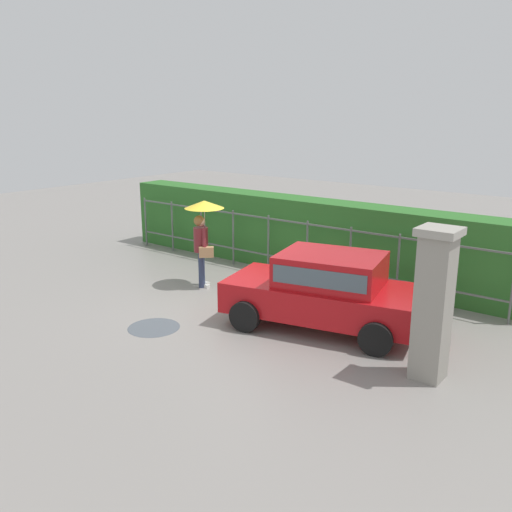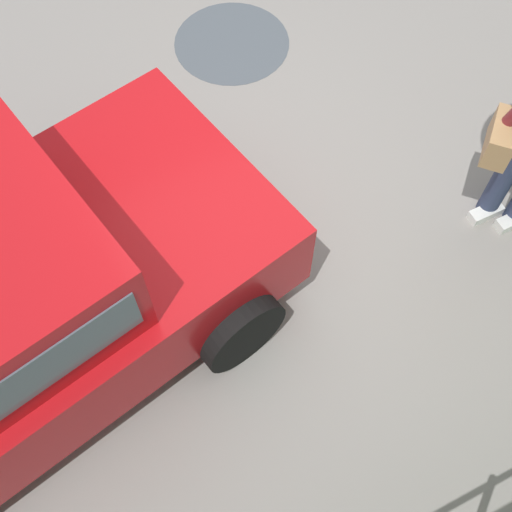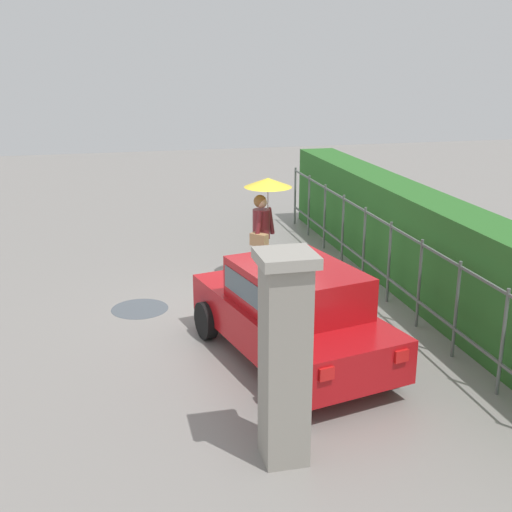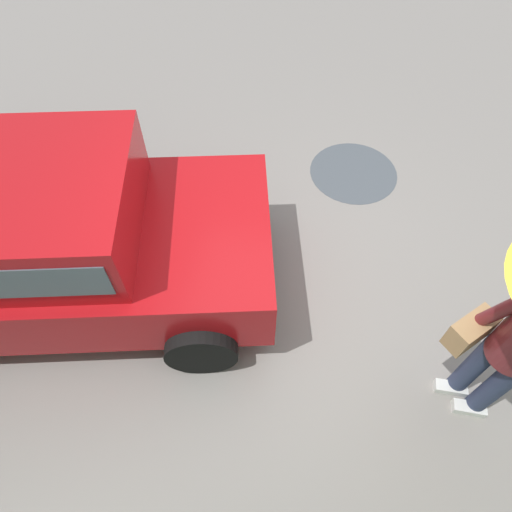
{
  "view_description": "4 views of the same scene",
  "coord_description": "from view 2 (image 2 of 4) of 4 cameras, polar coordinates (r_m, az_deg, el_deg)",
  "views": [
    {
      "loc": [
        7.21,
        -8.43,
        4.08
      ],
      "look_at": [
        0.25,
        0.56,
        1.05
      ],
      "focal_mm": 38.24,
      "sensor_mm": 36.0,
      "label": 1
    },
    {
      "loc": [
        1.33,
        2.19,
        4.15
      ],
      "look_at": [
        0.56,
        0.62,
        0.93
      ],
      "focal_mm": 45.87,
      "sensor_mm": 36.0,
      "label": 2
    },
    {
      "loc": [
        10.82,
        -2.38,
        4.39
      ],
      "look_at": [
        0.2,
        0.14,
        1.03
      ],
      "focal_mm": 46.8,
      "sensor_mm": 36.0,
      "label": 3
    },
    {
      "loc": [
        0.02,
        2.19,
        3.79
      ],
      "look_at": [
        0.39,
        0.17,
        0.9
      ],
      "focal_mm": 32.11,
      "sensor_mm": 36.0,
      "label": 4
    }
  ],
  "objects": [
    {
      "name": "puddle_near",
      "position": [
        6.03,
        -2.13,
        18.12
      ],
      "size": [
        1.01,
        1.01,
        0.0
      ],
      "primitive_type": "cylinder",
      "color": "#4C545B",
      "rests_on": "ground"
    },
    {
      "name": "ground_plane",
      "position": [
        4.87,
        2.7,
        3.13
      ],
      "size": [
        40.0,
        40.0,
        0.0
      ],
      "primitive_type": "plane",
      "color": "gray"
    }
  ]
}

